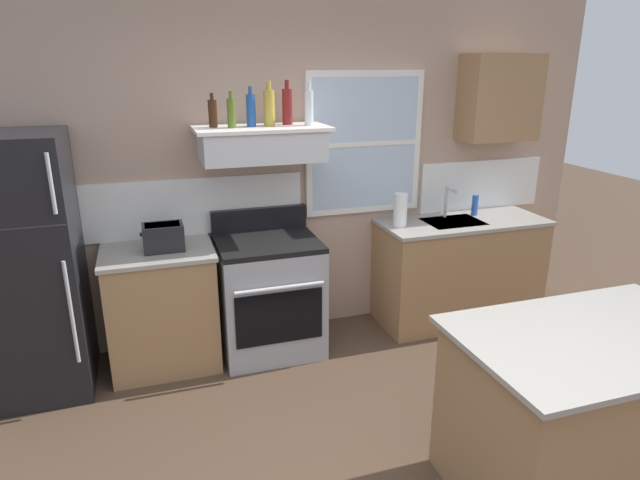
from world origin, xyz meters
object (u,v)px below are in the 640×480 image
Objects in this scene: toaster at (163,237)px; dish_soap_bottle at (475,205)px; bottle_red_label_wine at (287,106)px; kitchen_island at (586,412)px; refrigerator at (24,269)px; bottle_champagne_gold_foil at (269,107)px; bottle_brown_stout at (213,113)px; stove_range at (269,295)px; bottle_blue_liqueur at (251,110)px; bottle_olive_oil_square at (231,113)px; bottle_clear_tall at (309,107)px; paper_towel_roll at (400,210)px.

dish_soap_bottle is (2.63, 0.12, -0.01)m from toaster.
bottle_red_label_wine reaches higher than kitchen_island.
refrigerator is at bearing -174.79° from bottle_red_label_wine.
bottle_champagne_gold_foil reaches higher than refrigerator.
bottle_brown_stout is at bearing 7.05° from refrigerator.
bottle_champagne_gold_foil is at bearing -159.16° from bottle_red_label_wine.
stove_range is 2.31m from kitchen_island.
kitchen_island is (1.98, -1.97, -0.55)m from toaster.
stove_range is 1.44m from bottle_red_label_wine.
toaster is 1.19m from bottle_champagne_gold_foil.
bottle_brown_stout is 0.27m from bottle_blue_liqueur.
kitchen_island is at bearing -54.34° from bottle_olive_oil_square.
refrigerator is 7.09× the size of bottle_olive_oil_square.
bottle_red_label_wine reaches higher than toaster.
kitchen_island is at bearing -64.09° from bottle_red_label_wine.
bottle_clear_tall is (0.68, -0.09, 0.03)m from bottle_brown_stout.
bottle_brown_stout is at bearing 145.80° from bottle_olive_oil_square.
paper_towel_roll is at bearing -172.58° from dish_soap_bottle.
paper_towel_roll is (1.05, -0.05, -0.83)m from bottle_champagne_gold_foil.
dish_soap_bottle is (1.82, 0.05, -0.88)m from bottle_champagne_gold_foil.
bottle_clear_tall is (2.00, 0.07, 0.99)m from refrigerator.
bottle_blue_liqueur is at bearing 127.53° from stove_range.
paper_towel_roll reaches higher than stove_range.
paper_towel_roll is at bearing -1.09° from bottle_clear_tall.
paper_towel_roll is 1.50× the size of dish_soap_bottle.
toaster is at bearing -163.13° from bottle_brown_stout.
bottle_red_label_wine is (1.86, 0.17, 0.99)m from refrigerator.
stove_range is 4.04× the size of paper_towel_roll.
bottle_blue_liqueur is at bearing -10.62° from bottle_brown_stout.
paper_towel_roll is (2.76, 0.06, 0.16)m from refrigerator.
bottle_olive_oil_square is 2.26m from dish_soap_bottle.
bottle_olive_oil_square reaches higher than bottle_brown_stout.
bottle_red_label_wine is (0.21, 0.15, 1.41)m from stove_range.
bottle_olive_oil_square is 1.55m from paper_towel_roll.
refrigerator is 1.64m from bottle_brown_stout.
dish_soap_bottle is at bearing 1.48° from bottle_champagne_gold_foil.
bottle_brown_stout reaches higher than toaster.
bottle_olive_oil_square is 0.18× the size of kitchen_island.
bottle_brown_stout is 1.66m from paper_towel_roll.
kitchen_island is at bearing -57.54° from bottle_blue_liqueur.
bottle_olive_oil_square reaches higher than paper_towel_roll.
refrigerator is 1.63× the size of stove_range.
bottle_red_label_wine reaches higher than refrigerator.
refrigerator is 6.57× the size of paper_towel_roll.
bottle_brown_stout is at bearing 16.87° from toaster.
stove_range is 3.44× the size of bottle_red_label_wine.
bottle_champagne_gold_foil is 2.75m from kitchen_island.
stove_range is 3.91× the size of bottle_blue_liqueur.
bottle_blue_liqueur is at bearing 122.46° from kitchen_island.
refrigerator is 5.75× the size of bottle_clear_tall.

